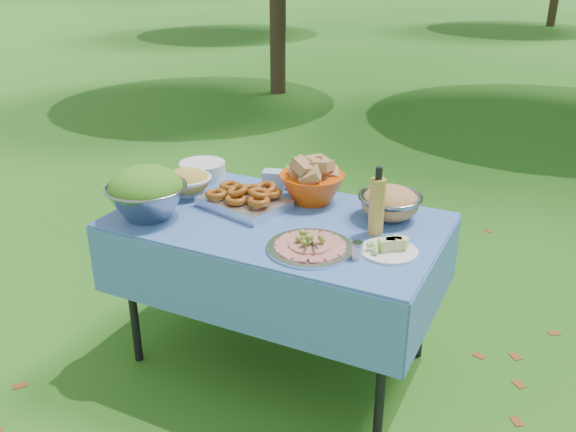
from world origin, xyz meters
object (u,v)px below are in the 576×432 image
object	(u,v)px
picnic_table	(278,292)
charcuterie_platter	(310,240)
pasta_bowl_steel	(390,202)
bread_bowl	(312,181)
plate_stack	(203,170)
oil_bottle	(377,201)
salad_bowl	(146,192)

from	to	relation	value
picnic_table	charcuterie_platter	bearing A→B (deg)	-39.93
pasta_bowl_steel	bread_bowl	bearing A→B (deg)	175.52
bread_bowl	pasta_bowl_steel	size ratio (longest dim) A/B	1.10
plate_stack	pasta_bowl_steel	size ratio (longest dim) A/B	0.85
pasta_bowl_steel	oil_bottle	world-z (taller)	oil_bottle
picnic_table	bread_bowl	xyz separation A→B (m)	(0.05, 0.26, 0.48)
salad_bowl	charcuterie_platter	distance (m)	0.80
picnic_table	charcuterie_platter	xyz separation A→B (m)	(0.26, -0.21, 0.42)
picnic_table	salad_bowl	world-z (taller)	salad_bowl
salad_bowl	charcuterie_platter	bearing A→B (deg)	1.77
bread_bowl	pasta_bowl_steel	bearing A→B (deg)	-4.48
salad_bowl	charcuterie_platter	size ratio (longest dim) A/B	1.02
picnic_table	plate_stack	size ratio (longest dim) A/B	6.04
plate_stack	oil_bottle	distance (m)	1.08
bread_bowl	oil_bottle	bearing A→B (deg)	-29.01
plate_stack	oil_bottle	xyz separation A→B (m)	(1.04, -0.25, 0.11)
pasta_bowl_steel	charcuterie_platter	distance (m)	0.49
charcuterie_platter	oil_bottle	bearing A→B (deg)	53.84
bread_bowl	plate_stack	bearing A→B (deg)	176.88
bread_bowl	oil_bottle	size ratio (longest dim) A/B	1.04
bread_bowl	pasta_bowl_steel	world-z (taller)	bread_bowl
plate_stack	picnic_table	bearing A→B (deg)	-26.53
picnic_table	salad_bowl	bearing A→B (deg)	-156.10
picnic_table	plate_stack	world-z (taller)	plate_stack
oil_bottle	picnic_table	bearing A→B (deg)	-174.27
bread_bowl	pasta_bowl_steel	distance (m)	0.40
plate_stack	bread_bowl	size ratio (longest dim) A/B	0.77
picnic_table	pasta_bowl_steel	xyz separation A→B (m)	(0.45, 0.23, 0.46)
picnic_table	pasta_bowl_steel	bearing A→B (deg)	27.48
oil_bottle	charcuterie_platter	bearing A→B (deg)	-126.16
pasta_bowl_steel	oil_bottle	bearing A→B (deg)	-90.69
oil_bottle	bread_bowl	bearing A→B (deg)	150.99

